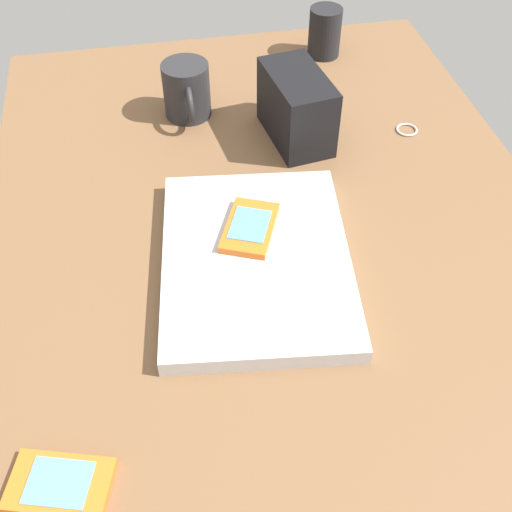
# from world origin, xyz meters

# --- Properties ---
(desk_surface) EXTENTS (1.20, 0.80, 0.03)m
(desk_surface) POSITION_xyz_m (0.00, 0.00, 0.01)
(desk_surface) COLOR brown
(desk_surface) RESTS_ON ground
(laptop_closed) EXTENTS (0.35, 0.28, 0.02)m
(laptop_closed) POSITION_xyz_m (0.02, -0.04, 0.04)
(laptop_closed) COLOR #B7BABC
(laptop_closed) RESTS_ON desk_surface
(cell_phone_on_laptop) EXTENTS (0.12, 0.10, 0.01)m
(cell_phone_on_laptop) POSITION_xyz_m (-0.02, -0.04, 0.06)
(cell_phone_on_laptop) COLOR orange
(cell_phone_on_laptop) RESTS_ON laptop_closed
(cell_phone_on_desk) EXTENTS (0.09, 0.11, 0.01)m
(cell_phone_on_desk) POSITION_xyz_m (0.28, -0.29, 0.04)
(cell_phone_on_desk) COLOR orange
(cell_phone_on_desk) RESTS_ON desk_surface
(key_ring) EXTENTS (0.04, 0.04, 0.00)m
(key_ring) POSITION_xyz_m (-0.23, 0.26, 0.03)
(key_ring) COLOR silver
(key_ring) RESTS_ON desk_surface
(desk_organizer) EXTENTS (0.16, 0.10, 0.11)m
(desk_organizer) POSITION_xyz_m (-0.25, 0.08, 0.09)
(desk_organizer) COLOR black
(desk_organizer) RESTS_ON desk_surface
(pen_cup) EXTENTS (0.06, 0.06, 0.09)m
(pen_cup) POSITION_xyz_m (-0.49, 0.19, 0.08)
(pen_cup) COLOR black
(pen_cup) RESTS_ON desk_surface
(coffee_mug) EXTENTS (0.11, 0.08, 0.09)m
(coffee_mug) POSITION_xyz_m (-0.34, -0.09, 0.08)
(coffee_mug) COLOR #262628
(coffee_mug) RESTS_ON desk_surface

